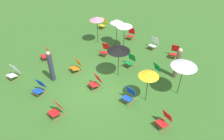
% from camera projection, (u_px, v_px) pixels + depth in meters
% --- Properties ---
extents(ground_plane, '(40.00, 40.00, 0.00)m').
position_uv_depth(ground_plane, '(98.00, 88.00, 11.54)').
color(ground_plane, '#386B28').
extents(deckchair_0, '(0.66, 0.86, 0.83)m').
position_uv_depth(deckchair_0, '(174.00, 52.00, 13.75)').
color(deckchair_0, olive).
rests_on(deckchair_0, ground).
extents(deckchair_1, '(0.49, 0.77, 0.83)m').
position_uv_depth(deckchair_1, '(154.00, 44.00, 14.57)').
color(deckchair_1, olive).
rests_on(deckchair_1, ground).
extents(deckchair_2, '(0.52, 0.79, 0.83)m').
position_uv_depth(deckchair_2, '(103.00, 24.00, 17.10)').
color(deckchair_2, olive).
rests_on(deckchair_2, ground).
extents(deckchair_3, '(0.48, 0.76, 0.83)m').
position_uv_depth(deckchair_3, '(129.00, 95.00, 10.56)').
color(deckchair_3, olive).
rests_on(deckchair_3, ground).
extents(deckchair_4, '(0.48, 0.76, 0.83)m').
position_uv_depth(deckchair_4, '(130.00, 61.00, 12.95)').
color(deckchair_4, olive).
rests_on(deckchair_4, ground).
extents(deckchair_6, '(0.55, 0.80, 0.83)m').
position_uv_depth(deckchair_6, '(14.00, 73.00, 12.01)').
color(deckchair_6, olive).
rests_on(deckchair_6, ground).
extents(deckchair_7, '(0.60, 0.83, 0.83)m').
position_uv_depth(deckchair_7, '(40.00, 88.00, 11.00)').
color(deckchair_7, olive).
rests_on(deckchair_7, ground).
extents(deckchair_8, '(0.63, 0.85, 0.83)m').
position_uv_depth(deckchair_8, '(47.00, 54.00, 13.53)').
color(deckchair_8, olive).
rests_on(deckchair_8, ground).
extents(deckchair_9, '(0.66, 0.86, 0.83)m').
position_uv_depth(deckchair_9, '(165.00, 120.00, 9.32)').
color(deckchair_9, olive).
rests_on(deckchair_9, ground).
extents(deckchair_10, '(0.66, 0.86, 0.83)m').
position_uv_depth(deckchair_10, '(105.00, 50.00, 13.93)').
color(deckchair_10, olive).
rests_on(deckchair_10, ground).
extents(deckchair_11, '(0.52, 0.79, 0.83)m').
position_uv_depth(deckchair_11, '(56.00, 109.00, 9.82)').
color(deckchair_11, olive).
rests_on(deckchair_11, ground).
extents(deckchair_12, '(0.62, 0.84, 0.83)m').
position_uv_depth(deckchair_12, '(77.00, 66.00, 12.52)').
color(deckchair_12, olive).
rests_on(deckchair_12, ground).
extents(deckchair_13, '(0.69, 0.87, 0.83)m').
position_uv_depth(deckchair_13, '(155.00, 71.00, 12.16)').
color(deckchair_13, olive).
rests_on(deckchair_13, ground).
extents(deckchair_14, '(0.66, 0.86, 0.83)m').
position_uv_depth(deckchair_14, '(131.00, 34.00, 15.70)').
color(deckchair_14, olive).
rests_on(deckchair_14, ground).
extents(deckchair_15, '(0.65, 0.85, 0.83)m').
position_uv_depth(deckchair_15, '(96.00, 82.00, 11.37)').
color(deckchair_15, olive).
rests_on(deckchair_15, ground).
extents(umbrella_0, '(1.01, 1.01, 1.95)m').
position_uv_depth(umbrella_0, '(97.00, 19.00, 14.35)').
color(umbrella_0, black).
rests_on(umbrella_0, ground).
extents(umbrella_1, '(1.26, 1.26, 2.01)m').
position_uv_depth(umbrella_1, '(184.00, 64.00, 10.08)').
color(umbrella_1, black).
rests_on(umbrella_1, ground).
extents(umbrella_2, '(1.25, 1.25, 1.93)m').
position_uv_depth(umbrella_2, '(119.00, 49.00, 11.31)').
color(umbrella_2, black).
rests_on(umbrella_2, ground).
extents(umbrella_3, '(1.07, 1.07, 1.90)m').
position_uv_depth(umbrella_3, '(124.00, 25.00, 13.73)').
color(umbrella_3, black).
rests_on(umbrella_3, ground).
extents(umbrella_4, '(0.91, 0.91, 1.87)m').
position_uv_depth(umbrella_4, '(117.00, 21.00, 14.20)').
color(umbrella_4, black).
rests_on(umbrella_4, ground).
extents(umbrella_5, '(0.97, 0.97, 1.80)m').
position_uv_depth(umbrella_5, '(149.00, 74.00, 9.81)').
color(umbrella_5, black).
rests_on(umbrella_5, ground).
extents(person_0, '(0.30, 0.30, 1.87)m').
position_uv_depth(person_0, '(51.00, 67.00, 11.57)').
color(person_0, '#333847').
rests_on(person_0, ground).
extents(person_1, '(0.30, 0.30, 1.90)m').
position_uv_depth(person_1, '(177.00, 64.00, 11.75)').
color(person_1, '#72664C').
rests_on(person_1, ground).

